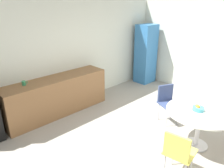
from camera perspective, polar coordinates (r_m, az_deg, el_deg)
name	(u,v)px	position (r m, az deg, el deg)	size (l,w,h in m)	color
ground_plane	(168,148)	(4.32, 14.77, -16.22)	(6.00, 6.00, 0.00)	#9E998E
wall_back	(72,54)	(5.69, -10.56, 7.93)	(6.00, 0.10, 2.60)	silver
counter_block	(57,96)	(5.31, -14.35, -3.05)	(2.53, 0.60, 0.90)	brown
locker_cabinet	(146,54)	(7.18, 8.96, 7.87)	(0.60, 0.50, 1.89)	#3372B2
round_table	(200,117)	(4.23, 22.38, -8.05)	(1.21, 1.21, 0.74)	silver
chair_yellow	(178,151)	(3.44, 17.18, -16.56)	(0.48, 0.48, 0.83)	silver
chair_navy	(167,99)	(4.97, 14.49, -3.89)	(0.55, 0.55, 0.83)	silver
fruit_bowl	(198,108)	(4.15, 21.92, -5.97)	(0.21, 0.21, 0.11)	teal
mug_white	(24,83)	(4.92, -22.39, 0.23)	(0.13, 0.08, 0.09)	#338C59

